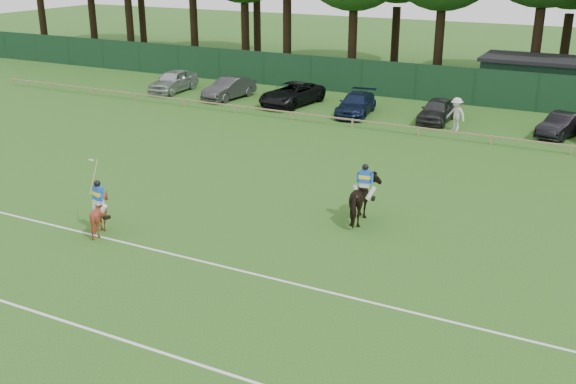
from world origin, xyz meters
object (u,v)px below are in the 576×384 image
Objects in this scene: sedan_grey at (229,88)px; utility_shed at (546,80)px; horse_chestnut at (100,214)px; suv_black at (292,94)px; estate_black at (562,125)px; horse_dark at (364,200)px; sedan_navy at (356,104)px; hatch_grey at (437,110)px; sedan_silver at (173,81)px; spectator_left at (456,114)px.

utility_shed reaches higher than sedan_grey.
suv_black reaches higher than horse_chestnut.
sedan_grey is (-8.21, 22.02, 0.01)m from horse_chestnut.
horse_chestnut is at bearing -73.27° from suv_black.
suv_black is at bearing -163.41° from estate_black.
horse_dark is 1.50× the size of horse_chestnut.
sedan_navy is 1.11× the size of hatch_grey.
sedan_silver is at bearing 179.91° from hatch_grey.
horse_chestnut is at bearing -104.15° from estate_black.
spectator_left reaches higher than sedan_grey.
hatch_grey is (6.44, 22.20, -0.01)m from horse_chestnut.
estate_black is at bearing 37.88° from spectator_left.
hatch_grey is at bearing 7.40° from sedan_grey.
spectator_left is (-5.57, -1.38, 0.30)m from estate_black.
horse_chestnut is 25.80m from sedan_silver.
estate_black is (5.24, 16.71, -0.25)m from horse_dark.
estate_black is at bearing -76.22° from utility_shed.
suv_black is 4.89m from sedan_navy.
sedan_grey is 14.65m from hatch_grey.
sedan_silver is at bearing -171.62° from suv_black.
sedan_grey is 1.11× the size of estate_black.
suv_black reaches higher than estate_black.
suv_black is (9.64, 0.08, -0.06)m from sedan_silver.
horse_dark is 0.46× the size of sedan_silver.
horse_chestnut is at bearing 23.33° from horse_dark.
estate_black is (26.60, -0.13, -0.14)m from sedan_silver.
sedan_silver is 19.53m from hatch_grey.
utility_shed reaches higher than sedan_silver.
sedan_grey reaches higher than estate_black.
horse_dark is 17.68m from sedan_navy.
sedan_silver is 25.92m from utility_shed.
utility_shed reaches higher than suv_black.
sedan_grey is at bearing -55.03° from horse_dark.
horse_dark is at bearing -75.10° from sedan_navy.
suv_black reaches higher than sedan_grey.
horse_dark reaches higher than suv_black.
utility_shed is at bearing 15.58° from sedan_silver.
sedan_silver reaches higher than sedan_navy.
horse_chestnut is 0.31× the size of sedan_navy.
utility_shed is at bearing -106.87° from horse_dark.
suv_black is at bearing -65.03° from horse_dark.
sedan_silver reaches higher than estate_black.
sedan_grey is 0.84× the size of suv_black.
horse_dark reaches higher than sedan_navy.
hatch_grey is (19.53, -0.02, -0.08)m from sedan_silver.
sedan_grey is 4.76m from suv_black.
utility_shed is (11.42, 30.63, 0.82)m from horse_chestnut.
utility_shed is at bearing 33.80° from sedan_navy.
estate_black is (7.07, -0.11, -0.05)m from hatch_grey.
horse_dark is 27.20m from sedan_silver.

